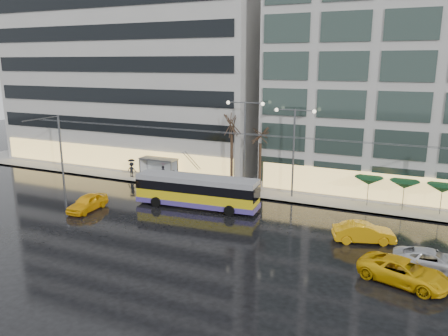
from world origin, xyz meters
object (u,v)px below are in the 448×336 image
Objects in this scene: trolleybus at (197,192)px; taxi_a at (87,203)px; bus_shelter at (157,164)px; street_lamp_near at (245,134)px.

taxi_a is at bearing -150.47° from trolleybus.
bus_shelter reaches higher than taxi_a.
street_lamp_near is 16.23m from taxi_a.
taxi_a is (-10.60, -11.11, -5.26)m from street_lamp_near.
trolleybus is 2.73× the size of bus_shelter.
taxi_a is (-8.48, -4.80, -0.69)m from trolleybus.
bus_shelter is 0.47× the size of street_lamp_near.
taxi_a is (-0.21, -11.00, -1.23)m from bus_shelter.
trolleybus reaches higher than taxi_a.
street_lamp_near is at bearing 71.45° from trolleybus.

